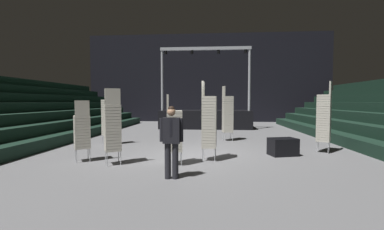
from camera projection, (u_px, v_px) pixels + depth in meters
ground_plane at (198, 156)px, 8.99m from camera, size 22.00×30.00×0.10m
arena_end_wall at (207, 78)px, 23.71m from camera, size 22.00×0.30×8.00m
stage_riser at (205, 118)px, 18.13m from camera, size 6.22×2.58×5.40m
man_with_tie at (171, 138)px, 6.15m from camera, size 0.57×0.25×1.74m
chair_stack_front_left at (82, 131)px, 7.97m from camera, size 0.61×0.61×1.88m
chair_stack_front_right at (174, 130)px, 7.52m from camera, size 0.50×0.50×2.05m
chair_stack_mid_left at (108, 117)px, 11.04m from camera, size 0.62×0.62×2.39m
chair_stack_mid_right at (324, 117)px, 9.34m from camera, size 0.60×0.60×2.56m
chair_stack_mid_centre at (209, 121)px, 8.08m from camera, size 0.47×0.47×2.48m
chair_stack_rear_left at (113, 127)px, 7.56m from camera, size 0.60×0.60×2.22m
chair_stack_rear_right at (228, 114)px, 12.17m from camera, size 0.52×0.52×2.56m
equipment_road_case at (283, 147)px, 8.87m from camera, size 1.03×0.82×0.59m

